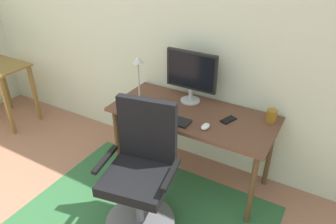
# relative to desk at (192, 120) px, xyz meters

# --- Properties ---
(wall_back) EXTENTS (6.00, 0.10, 2.60)m
(wall_back) POSITION_rel_desk_xyz_m (-0.37, 0.39, 0.66)
(wall_back) COLOR beige
(wall_back) RESTS_ON ground
(area_rug) EXTENTS (1.97, 1.35, 0.01)m
(area_rug) POSITION_rel_desk_xyz_m (-0.08, -0.62, -0.64)
(area_rug) COLOR #2E6237
(area_rug) RESTS_ON ground
(desk) EXTENTS (1.42, 0.64, 0.71)m
(desk) POSITION_rel_desk_xyz_m (0.00, 0.00, 0.00)
(desk) COLOR brown
(desk) RESTS_ON ground
(monitor) EXTENTS (0.47, 0.18, 0.47)m
(monitor) POSITION_rel_desk_xyz_m (-0.11, 0.18, 0.35)
(monitor) COLOR #B2B2B7
(monitor) RESTS_ON desk
(keyboard) EXTENTS (0.43, 0.13, 0.02)m
(keyboard) POSITION_rel_desk_xyz_m (-0.15, -0.20, 0.08)
(keyboard) COLOR black
(keyboard) RESTS_ON desk
(computer_mouse) EXTENTS (0.06, 0.10, 0.03)m
(computer_mouse) POSITION_rel_desk_xyz_m (0.20, -0.18, 0.09)
(computer_mouse) COLOR white
(computer_mouse) RESTS_ON desk
(coffee_cup) EXTENTS (0.08, 0.08, 0.11)m
(coffee_cup) POSITION_rel_desk_xyz_m (0.62, 0.19, 0.13)
(coffee_cup) COLOR #8C5E19
(coffee_cup) RESTS_ON desk
(cell_phone) EXTENTS (0.11, 0.15, 0.01)m
(cell_phone) POSITION_rel_desk_xyz_m (0.31, 0.03, 0.08)
(cell_phone) COLOR black
(cell_phone) RESTS_ON desk
(desk_lamp) EXTENTS (0.11, 0.11, 0.43)m
(desk_lamp) POSITION_rel_desk_xyz_m (-0.52, -0.05, 0.36)
(desk_lamp) COLOR black
(desk_lamp) RESTS_ON desk
(office_chair) EXTENTS (0.61, 0.56, 1.05)m
(office_chair) POSITION_rel_desk_xyz_m (-0.09, -0.67, -0.22)
(office_chair) COLOR slate
(office_chair) RESTS_ON ground
(side_table) EXTENTS (0.65, 0.46, 0.74)m
(side_table) POSITION_rel_desk_xyz_m (-2.41, -0.17, -0.06)
(side_table) COLOR olive
(side_table) RESTS_ON ground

